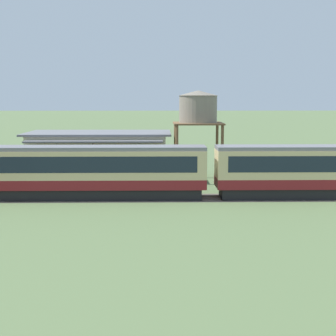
{
  "coord_description": "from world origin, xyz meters",
  "views": [
    {
      "loc": [
        -16.7,
        -39.74,
        8.14
      ],
      "look_at": [
        -15.81,
        4.33,
        2.14
      ],
      "focal_mm": 55.0,
      "sensor_mm": 36.0,
      "label": 1
    }
  ],
  "objects": [
    {
      "name": "passenger_train",
      "position": [
        -22.24,
        1.72,
        2.38
      ],
      "size": [
        100.84,
        2.98,
        4.29
      ],
      "color": "maroon",
      "rests_on": "ground_plane"
    },
    {
      "name": "water_tower",
      "position": [
        -12.74,
        10.65,
        7.05
      ],
      "size": [
        4.8,
        4.8,
        8.88
      ],
      "color": "brown",
      "rests_on": "ground_plane"
    },
    {
      "name": "railway_track",
      "position": [
        -27.61,
        1.72,
        0.01
      ],
      "size": [
        165.58,
        3.6,
        0.04
      ],
      "color": "#665B51",
      "rests_on": "ground_plane"
    },
    {
      "name": "station_building",
      "position": [
        -22.68,
        12.74,
        2.38
      ],
      "size": [
        14.57,
        9.21,
        4.71
      ],
      "color": "beige",
      "rests_on": "ground_plane"
    }
  ]
}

